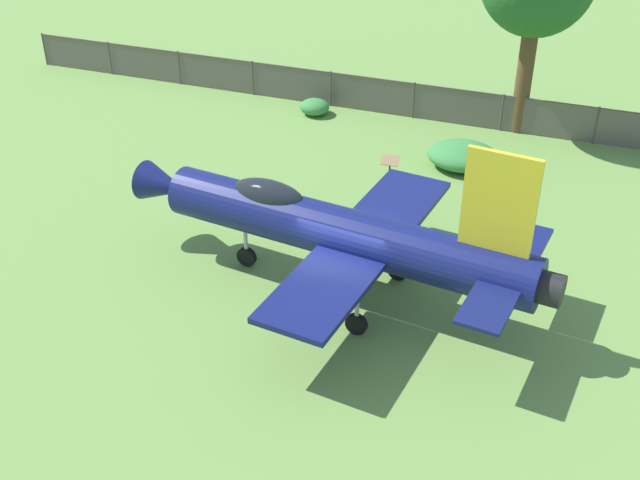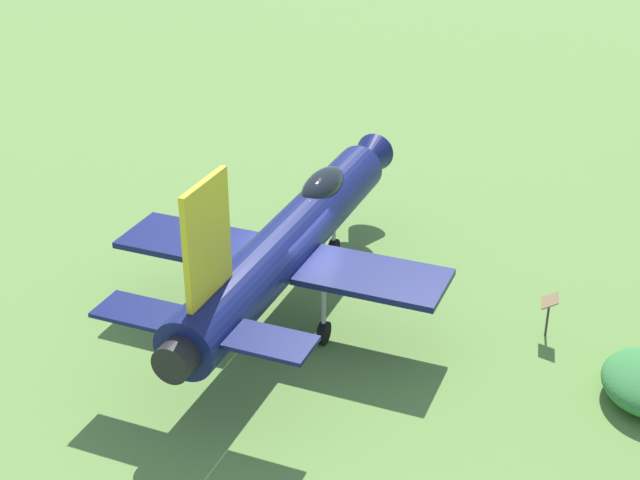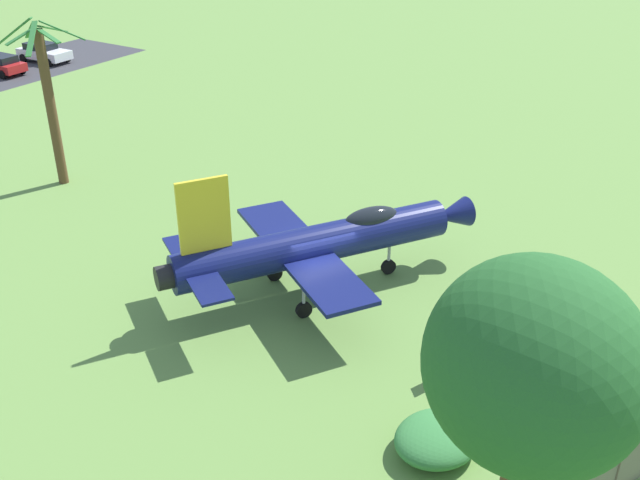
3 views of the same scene
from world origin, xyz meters
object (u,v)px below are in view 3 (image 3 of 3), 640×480
at_px(display_jet, 323,241).
at_px(parked_car_red, 0,64).
at_px(shrub_near_fence, 438,438).
at_px(shade_tree, 534,369).
at_px(info_plaque, 441,358).
at_px(palm_tree, 50,102).
at_px(parked_car_white, 43,52).

relative_size(display_jet, parked_car_red, 2.77).
bearing_deg(parked_car_red, shrub_near_fence, 155.86).
distance_m(shade_tree, parked_car_red, 51.82).
relative_size(shade_tree, parked_car_red, 1.82).
distance_m(display_jet, info_plaque, 6.67).
relative_size(display_jet, palm_tree, 1.55).
height_order(display_jet, parked_car_white, display_jet).
xyz_separation_m(parked_car_white, parked_car_red, (-1.67, 3.80, -0.02)).
distance_m(shade_tree, shrub_near_fence, 6.94).
distance_m(shade_tree, info_plaque, 8.85).
height_order(display_jet, parked_car_red, display_jet).
bearing_deg(shade_tree, shrub_near_fence, -24.11).
bearing_deg(display_jet, shrub_near_fence, -94.58).
bearing_deg(palm_tree, shade_tree, -179.47).
xyz_separation_m(shrub_near_fence, parked_car_red, (47.67, -1.24, 0.29)).
distance_m(shade_tree, palm_tree, 28.63).
height_order(shade_tree, info_plaque, shade_tree).
distance_m(shrub_near_fence, parked_car_white, 49.60).
relative_size(shade_tree, palm_tree, 1.02).
bearing_deg(display_jet, info_plaque, -80.84).
bearing_deg(info_plaque, shrub_near_fence, 134.63).
height_order(palm_tree, info_plaque, palm_tree).
bearing_deg(parked_car_white, info_plaque, -27.05).
bearing_deg(parked_car_white, display_jet, -27.24).
distance_m(shrub_near_fence, parked_car_red, 47.69).
xyz_separation_m(shrub_near_fence, info_plaque, (2.22, -2.25, 0.41)).
relative_size(palm_tree, parked_car_red, 1.79).
bearing_deg(shade_tree, info_plaque, -33.28).
xyz_separation_m(display_jet, shade_tree, (-12.57, 4.20, 3.92)).
distance_m(shrub_near_fence, info_plaque, 3.19).
relative_size(shrub_near_fence, parked_car_red, 0.56).
xyz_separation_m(palm_tree, shrub_near_fence, (-24.77, -1.96, -3.74)).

